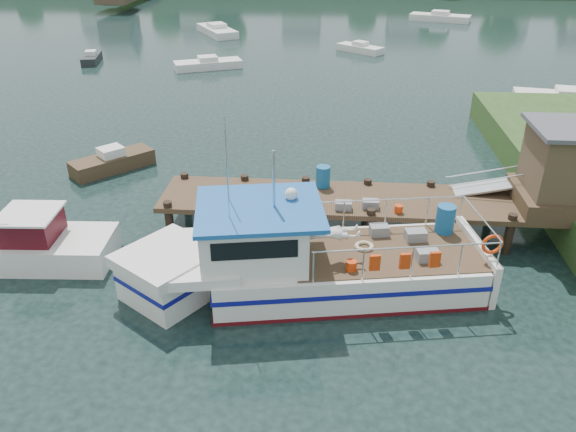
# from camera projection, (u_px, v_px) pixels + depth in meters

# --- Properties ---
(ground_plane) EXTENTS (160.00, 160.00, 0.00)m
(ground_plane) POSITION_uv_depth(u_px,v_px,m) (316.00, 228.00, 22.24)
(ground_plane) COLOR black
(dock) EXTENTS (16.60, 3.00, 4.78)m
(dock) POSITION_uv_depth(u_px,v_px,m) (493.00, 182.00, 20.74)
(dock) COLOR #443220
(dock) RESTS_ON ground
(lobster_boat) EXTENTS (12.31, 5.30, 5.87)m
(lobster_boat) POSITION_uv_depth(u_px,v_px,m) (300.00, 262.00, 18.12)
(lobster_boat) COLOR silver
(lobster_boat) RESTS_ON ground
(work_boat) EXTENTS (7.71, 2.71, 4.05)m
(work_boat) POSITION_uv_depth(u_px,v_px,m) (12.00, 245.00, 19.87)
(work_boat) COLOR silver
(work_boat) RESTS_ON ground
(moored_rowboat) EXTENTS (3.70, 3.76, 1.14)m
(moored_rowboat) POSITION_uv_depth(u_px,v_px,m) (112.00, 161.00, 27.17)
(moored_rowboat) COLOR #443220
(moored_rowboat) RESTS_ON ground
(moored_far) EXTENTS (7.22, 4.35, 1.16)m
(moored_far) POSITION_uv_depth(u_px,v_px,m) (440.00, 17.00, 65.80)
(moored_far) COLOR silver
(moored_far) RESTS_ON ground
(moored_a) EXTENTS (5.64, 3.76, 0.99)m
(moored_a) POSITION_uv_depth(u_px,v_px,m) (208.00, 64.00, 45.33)
(moored_a) COLOR silver
(moored_a) RESTS_ON ground
(moored_b) EXTENTS (4.32, 3.80, 0.96)m
(moored_b) POSITION_uv_depth(u_px,v_px,m) (360.00, 48.00, 50.77)
(moored_b) COLOR silver
(moored_b) RESTS_ON ground
(moored_c) EXTENTS (7.32, 3.61, 1.10)m
(moored_c) POSITION_uv_depth(u_px,v_px,m) (571.00, 99.00, 36.41)
(moored_c) COLOR silver
(moored_c) RESTS_ON ground
(moored_d) EXTENTS (5.39, 6.97, 1.15)m
(moored_d) POSITION_uv_depth(u_px,v_px,m) (217.00, 30.00, 58.30)
(moored_d) COLOR silver
(moored_d) RESTS_ON ground
(moored_e) EXTENTS (1.89, 3.68, 0.97)m
(moored_e) POSITION_uv_depth(u_px,v_px,m) (92.00, 58.00, 47.27)
(moored_e) COLOR black
(moored_e) RESTS_ON ground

